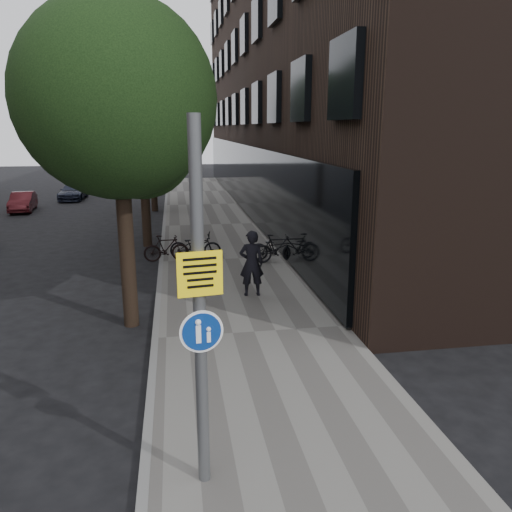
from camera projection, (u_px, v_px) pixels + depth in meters
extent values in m
plane|color=black|center=(271.00, 417.00, 8.31)|extent=(120.00, 120.00, 0.00)
cube|color=slate|center=(225.00, 260.00, 17.89)|extent=(4.50, 60.00, 0.12)
cube|color=slate|center=(161.00, 263.00, 17.53)|extent=(0.15, 60.00, 0.13)
cube|color=black|center=(345.00, 49.00, 28.41)|extent=(12.00, 40.00, 18.00)
cylinder|color=black|center=(128.00, 262.00, 11.80)|extent=(0.36, 0.36, 3.20)
sphere|color=black|center=(117.00, 98.00, 10.88)|extent=(4.40, 4.40, 4.40)
sphere|color=black|center=(140.00, 144.00, 11.95)|extent=(2.64, 2.64, 2.64)
cylinder|color=black|center=(146.00, 207.00, 19.92)|extent=(0.36, 0.36, 3.20)
sphere|color=black|center=(140.00, 111.00, 19.00)|extent=(5.00, 5.00, 5.00)
sphere|color=black|center=(153.00, 137.00, 20.08)|extent=(3.00, 3.00, 3.00)
cylinder|color=black|center=(154.00, 183.00, 28.52)|extent=(0.36, 0.36, 3.20)
sphere|color=black|center=(150.00, 116.00, 27.60)|extent=(5.00, 5.00, 5.00)
sphere|color=black|center=(159.00, 134.00, 28.68)|extent=(3.00, 3.00, 3.00)
cylinder|color=#595B5E|center=(200.00, 313.00, 6.10)|extent=(0.16, 0.16, 4.72)
cube|color=yellow|center=(198.00, 272.00, 5.97)|extent=(0.54, 0.11, 0.55)
cylinder|color=navy|center=(200.00, 329.00, 6.16)|extent=(0.48, 0.08, 0.48)
cylinder|color=white|center=(200.00, 329.00, 6.16)|extent=(0.54, 0.09, 0.55)
imported|color=black|center=(252.00, 263.00, 13.78)|extent=(0.69, 0.47, 1.85)
imported|color=black|center=(276.00, 248.00, 17.48)|extent=(1.90, 1.25, 0.95)
imported|color=black|center=(277.00, 248.00, 17.27)|extent=(1.70, 0.54, 1.01)
imported|color=black|center=(195.00, 246.00, 17.76)|extent=(1.91, 0.93, 0.96)
imported|color=black|center=(166.00, 248.00, 17.42)|extent=(1.58, 0.49, 0.95)
imported|color=#52171C|center=(23.00, 202.00, 28.66)|extent=(1.49, 3.42, 1.09)
imported|color=#1C2132|center=(73.00, 192.00, 33.33)|extent=(1.60, 3.74, 1.07)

